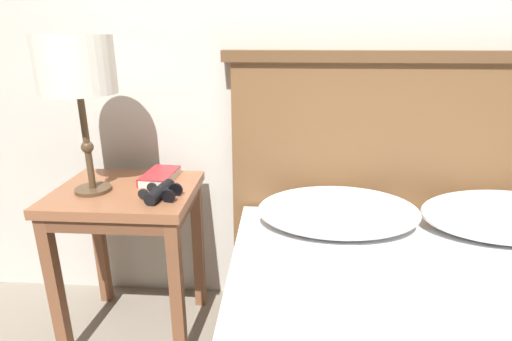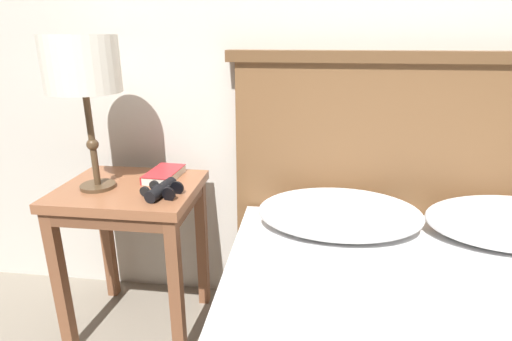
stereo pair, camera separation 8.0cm
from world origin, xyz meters
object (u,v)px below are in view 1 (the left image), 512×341
object	(u,v)px
table_lamp	(76,69)
binoculars_pair	(160,192)
book_on_nightstand	(159,176)
nightstand	(128,213)

from	to	relation	value
table_lamp	binoculars_pair	distance (m)	0.50
table_lamp	binoculars_pair	world-z (taller)	table_lamp
binoculars_pair	book_on_nightstand	bearing A→B (deg)	107.75
nightstand	binoculars_pair	world-z (taller)	binoculars_pair
nightstand	book_on_nightstand	size ratio (longest dim) A/B	3.20
book_on_nightstand	binoculars_pair	size ratio (longest dim) A/B	1.23
table_lamp	book_on_nightstand	distance (m)	0.49
nightstand	table_lamp	xyz separation A→B (m)	(-0.11, -0.03, 0.55)
nightstand	binoculars_pair	xyz separation A→B (m)	(0.16, -0.08, 0.13)
table_lamp	binoculars_pair	bearing A→B (deg)	-9.36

